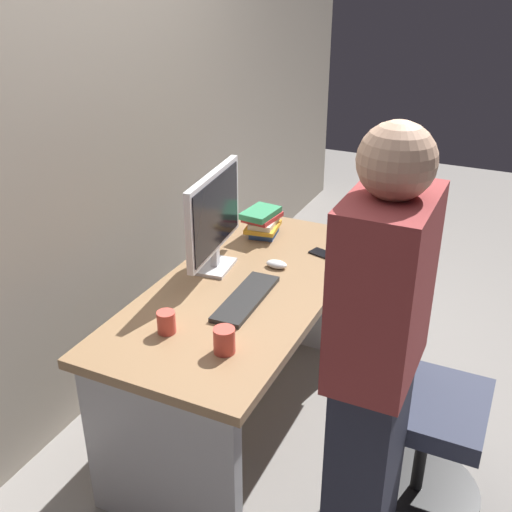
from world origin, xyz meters
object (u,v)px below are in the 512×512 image
Objects in this scene: keyboard at (246,298)px; book_stack at (263,222)px; monitor at (214,216)px; mouse at (277,264)px; desk at (246,327)px; cell_phone at (324,254)px; cup_by_monitor at (166,322)px; office_chair at (413,407)px; person_at_desk at (375,371)px; cup_near_keyboard at (224,340)px.

keyboard is 1.93× the size of book_stack.
mouse is (0.12, -0.25, -0.24)m from monitor.
cell_phone is (0.43, -0.21, 0.22)m from desk.
book_stack is (0.97, 0.05, 0.03)m from cup_by_monitor.
office_chair is 0.79m from keyboard.
person_at_desk is (-0.39, 0.08, 0.41)m from office_chair.
office_chair is 6.53× the size of cell_phone.
mouse is 1.03× the size of cup_near_keyboard.
cell_phone is at bearing 27.95° from person_at_desk.
book_stack is (1.02, 0.86, -0.03)m from person_at_desk.
cell_phone is at bearing -3.73° from cup_near_keyboard.
monitor is at bearing 56.64° from person_at_desk.
person_at_desk reaches higher than monitor.
monitor is 2.42× the size of book_stack.
office_chair is (-0.12, -0.79, -0.09)m from desk.
desk is at bearing 54.31° from person_at_desk.
person_at_desk is 0.82m from cup_by_monitor.
book_stack is (0.99, 0.30, 0.03)m from cup_near_keyboard.
mouse is 0.69m from cup_by_monitor.
person_at_desk is 0.97m from mouse.
keyboard is 0.38m from cup_near_keyboard.
person_at_desk is 3.81× the size of keyboard.
monitor is 1.26× the size of keyboard.
person_at_desk is at bearing -93.20° from cup_by_monitor.
mouse is (0.33, 0.00, 0.01)m from keyboard.
person_at_desk is 1.33m from book_stack.
cup_near_keyboard is 0.26m from cup_by_monitor.
book_stack is at bearing 17.05° from cup_near_keyboard.
person_at_desk is at bearing -139.83° from book_stack.
cup_by_monitor is 0.94m from cell_phone.
mouse is 0.69× the size of cell_phone.
cup_near_keyboard is 1.12× the size of cup_by_monitor.
keyboard is 0.67m from book_stack.
keyboard is at bearing 14.05° from cup_near_keyboard.
book_stack is (0.63, 0.21, 0.06)m from keyboard.
keyboard is 4.42× the size of cup_near_keyboard.
office_chair is at bearing -68.88° from cup_by_monitor.
cup_near_keyboard is at bearing -94.81° from cup_by_monitor.
monitor is 3.75× the size of cell_phone.
keyboard reaches higher than cell_phone.
cup_near_keyboard is at bearing 120.05° from office_chair.
person_at_desk is at bearing -137.76° from mouse.
book_stack is at bearing 2.70° from cup_by_monitor.
cup_near_keyboard reaches higher than desk.
cup_near_keyboard is at bearing -148.75° from monitor.
person_at_desk is 7.35× the size of book_stack.
keyboard is at bearing -161.26° from book_stack.
desk is 2.89× the size of monitor.
desk is at bearing 17.44° from cup_near_keyboard.
keyboard is 0.38m from cup_by_monitor.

